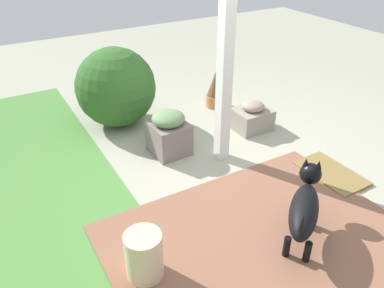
{
  "coord_description": "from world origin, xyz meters",
  "views": [
    {
      "loc": [
        -2.6,
        1.96,
        2.31
      ],
      "look_at": [
        0.29,
        0.29,
        0.31
      ],
      "focal_mm": 36.24,
      "sensor_mm": 36.0,
      "label": 1
    }
  ],
  "objects_px": {
    "ceramic_urn": "(144,256)",
    "porch_pillar": "(225,65)",
    "terracotta_pot_spiky": "(216,89)",
    "stone_planter_mid": "(169,133)",
    "doormat": "(331,173)",
    "dog": "(305,206)",
    "round_shrub": "(116,87)",
    "stone_planter_nearest": "(252,117)"
  },
  "relations": [
    {
      "from": "ceramic_urn",
      "to": "porch_pillar",
      "type": "bearing_deg",
      "value": -52.22
    },
    {
      "from": "porch_pillar",
      "to": "terracotta_pot_spiky",
      "type": "height_order",
      "value": "porch_pillar"
    },
    {
      "from": "stone_planter_mid",
      "to": "doormat",
      "type": "bearing_deg",
      "value": -134.68
    },
    {
      "from": "ceramic_urn",
      "to": "stone_planter_mid",
      "type": "bearing_deg",
      "value": -33.06
    },
    {
      "from": "terracotta_pot_spiky",
      "to": "dog",
      "type": "bearing_deg",
      "value": 162.46
    },
    {
      "from": "porch_pillar",
      "to": "round_shrub",
      "type": "xyz_separation_m",
      "value": [
        1.31,
        0.68,
        -0.56
      ]
    },
    {
      "from": "ceramic_urn",
      "to": "doormat",
      "type": "xyz_separation_m",
      "value": [
        0.22,
        -2.17,
        -0.18
      ]
    },
    {
      "from": "stone_planter_nearest",
      "to": "stone_planter_mid",
      "type": "distance_m",
      "value": 1.13
    },
    {
      "from": "stone_planter_nearest",
      "to": "doormat",
      "type": "bearing_deg",
      "value": -174.91
    },
    {
      "from": "terracotta_pot_spiky",
      "to": "round_shrub",
      "type": "bearing_deg",
      "value": 81.84
    },
    {
      "from": "round_shrub",
      "to": "doormat",
      "type": "height_order",
      "value": "round_shrub"
    },
    {
      "from": "doormat",
      "to": "ceramic_urn",
      "type": "bearing_deg",
      "value": 95.85
    },
    {
      "from": "round_shrub",
      "to": "ceramic_urn",
      "type": "bearing_deg",
      "value": 163.5
    },
    {
      "from": "terracotta_pot_spiky",
      "to": "ceramic_urn",
      "type": "relative_size",
      "value": 1.38
    },
    {
      "from": "porch_pillar",
      "to": "doormat",
      "type": "bearing_deg",
      "value": -137.35
    },
    {
      "from": "round_shrub",
      "to": "ceramic_urn",
      "type": "relative_size",
      "value": 2.49
    },
    {
      "from": "dog",
      "to": "stone_planter_mid",
      "type": "bearing_deg",
      "value": 10.82
    },
    {
      "from": "stone_planter_mid",
      "to": "dog",
      "type": "distance_m",
      "value": 1.75
    },
    {
      "from": "porch_pillar",
      "to": "stone_planter_mid",
      "type": "xyz_separation_m",
      "value": [
        0.37,
        0.45,
        -0.8
      ]
    },
    {
      "from": "round_shrub",
      "to": "doormat",
      "type": "xyz_separation_m",
      "value": [
        -2.16,
        -1.46,
        -0.47
      ]
    },
    {
      "from": "stone_planter_mid",
      "to": "terracotta_pot_spiky",
      "type": "distance_m",
      "value": 1.34
    },
    {
      "from": "porch_pillar",
      "to": "round_shrub",
      "type": "bearing_deg",
      "value": 27.43
    },
    {
      "from": "stone_planter_nearest",
      "to": "round_shrub",
      "type": "bearing_deg",
      "value": 54.53
    },
    {
      "from": "stone_planter_nearest",
      "to": "ceramic_urn",
      "type": "relative_size",
      "value": 1.12
    },
    {
      "from": "dog",
      "to": "doormat",
      "type": "xyz_separation_m",
      "value": [
        0.49,
        -0.9,
        -0.31
      ]
    },
    {
      "from": "ceramic_urn",
      "to": "doormat",
      "type": "distance_m",
      "value": 2.19
    },
    {
      "from": "ceramic_urn",
      "to": "terracotta_pot_spiky",
      "type": "bearing_deg",
      "value": -43.01
    },
    {
      "from": "porch_pillar",
      "to": "doormat",
      "type": "distance_m",
      "value": 1.55
    },
    {
      "from": "round_shrub",
      "to": "terracotta_pot_spiky",
      "type": "relative_size",
      "value": 1.8
    },
    {
      "from": "porch_pillar",
      "to": "terracotta_pot_spiky",
      "type": "distance_m",
      "value": 1.51
    },
    {
      "from": "doormat",
      "to": "terracotta_pot_spiky",
      "type": "bearing_deg",
      "value": 3.66
    },
    {
      "from": "porch_pillar",
      "to": "dog",
      "type": "xyz_separation_m",
      "value": [
        -1.35,
        0.12,
        -0.72
      ]
    },
    {
      "from": "round_shrub",
      "to": "ceramic_urn",
      "type": "height_order",
      "value": "round_shrub"
    },
    {
      "from": "dog",
      "to": "porch_pillar",
      "type": "bearing_deg",
      "value": -5.1
    },
    {
      "from": "stone_planter_nearest",
      "to": "dog",
      "type": "relative_size",
      "value": 0.61
    },
    {
      "from": "stone_planter_mid",
      "to": "terracotta_pot_spiky",
      "type": "height_order",
      "value": "terracotta_pot_spiky"
    },
    {
      "from": "porch_pillar",
      "to": "round_shrub",
      "type": "relative_size",
      "value": 2.14
    },
    {
      "from": "dog",
      "to": "doormat",
      "type": "distance_m",
      "value": 1.08
    },
    {
      "from": "terracotta_pot_spiky",
      "to": "ceramic_urn",
      "type": "distance_m",
      "value": 2.99
    },
    {
      "from": "stone_planter_nearest",
      "to": "round_shrub",
      "type": "xyz_separation_m",
      "value": [
        0.97,
        1.36,
        0.32
      ]
    },
    {
      "from": "porch_pillar",
      "to": "terracotta_pot_spiky",
      "type": "xyz_separation_m",
      "value": [
        1.12,
        -0.66,
        -0.78
      ]
    },
    {
      "from": "terracotta_pot_spiky",
      "to": "doormat",
      "type": "xyz_separation_m",
      "value": [
        -1.97,
        -0.13,
        -0.24
      ]
    }
  ]
}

